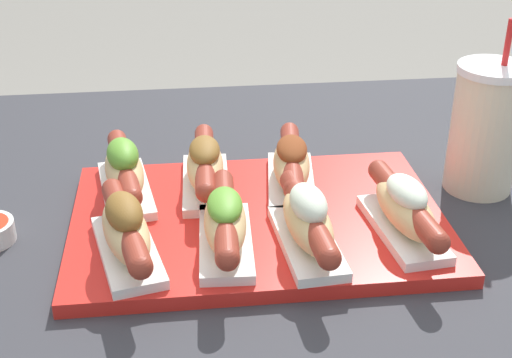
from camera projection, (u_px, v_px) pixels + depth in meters
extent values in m
cube|color=red|center=(258.00, 221.00, 0.89)|extent=(0.46, 0.31, 0.02)
cube|color=white|center=(128.00, 251.00, 0.80)|extent=(0.09, 0.17, 0.01)
ellipsoid|color=#DBB77A|center=(126.00, 230.00, 0.79)|extent=(0.08, 0.14, 0.04)
cylinder|color=maroon|center=(125.00, 225.00, 0.79)|extent=(0.06, 0.18, 0.03)
sphere|color=maroon|center=(141.00, 267.00, 0.72)|extent=(0.03, 0.03, 0.03)
sphere|color=maroon|center=(112.00, 189.00, 0.86)|extent=(0.03, 0.03, 0.03)
ellipsoid|color=brown|center=(124.00, 212.00, 0.78)|extent=(0.06, 0.08, 0.03)
cube|color=white|center=(226.00, 242.00, 0.82)|extent=(0.07, 0.16, 0.01)
ellipsoid|color=#DBB77A|center=(225.00, 221.00, 0.81)|extent=(0.05, 0.14, 0.04)
cylinder|color=maroon|center=(225.00, 216.00, 0.80)|extent=(0.03, 0.17, 0.03)
sphere|color=maroon|center=(227.00, 259.00, 0.73)|extent=(0.03, 0.03, 0.03)
sphere|color=maroon|center=(223.00, 180.00, 0.88)|extent=(0.03, 0.03, 0.03)
ellipsoid|color=#5B992D|center=(225.00, 205.00, 0.80)|extent=(0.04, 0.08, 0.02)
cube|color=white|center=(307.00, 242.00, 0.82)|extent=(0.07, 0.16, 0.01)
ellipsoid|color=#DBB77A|center=(308.00, 221.00, 0.81)|extent=(0.06, 0.14, 0.04)
cylinder|color=maroon|center=(308.00, 216.00, 0.80)|extent=(0.04, 0.18, 0.03)
sphere|color=maroon|center=(329.00, 258.00, 0.73)|extent=(0.03, 0.03, 0.03)
sphere|color=maroon|center=(290.00, 180.00, 0.88)|extent=(0.03, 0.03, 0.03)
ellipsoid|color=silver|center=(308.00, 203.00, 0.80)|extent=(0.05, 0.08, 0.03)
cube|color=white|center=(403.00, 229.00, 0.85)|extent=(0.08, 0.16, 0.01)
ellipsoid|color=#DBB77A|center=(405.00, 208.00, 0.83)|extent=(0.06, 0.14, 0.04)
cylinder|color=maroon|center=(406.00, 203.00, 0.83)|extent=(0.04, 0.18, 0.03)
sphere|color=maroon|center=(438.00, 243.00, 0.76)|extent=(0.03, 0.03, 0.03)
sphere|color=maroon|center=(378.00, 170.00, 0.91)|extent=(0.03, 0.03, 0.03)
ellipsoid|color=silver|center=(407.00, 192.00, 0.82)|extent=(0.05, 0.08, 0.03)
cube|color=white|center=(126.00, 190.00, 0.93)|extent=(0.08, 0.16, 0.01)
ellipsoid|color=#DBB77A|center=(124.00, 171.00, 0.92)|extent=(0.07, 0.14, 0.04)
cylinder|color=maroon|center=(124.00, 166.00, 0.92)|extent=(0.05, 0.18, 0.03)
sphere|color=maroon|center=(132.00, 198.00, 0.84)|extent=(0.03, 0.03, 0.03)
sphere|color=maroon|center=(117.00, 139.00, 0.99)|extent=(0.03, 0.03, 0.03)
ellipsoid|color=#5B992D|center=(123.00, 154.00, 0.91)|extent=(0.05, 0.08, 0.03)
cube|color=white|center=(206.00, 184.00, 0.95)|extent=(0.07, 0.16, 0.01)
ellipsoid|color=#DBB77A|center=(205.00, 165.00, 0.93)|extent=(0.05, 0.14, 0.04)
cylinder|color=maroon|center=(205.00, 160.00, 0.93)|extent=(0.03, 0.17, 0.03)
sphere|color=maroon|center=(206.00, 192.00, 0.85)|extent=(0.03, 0.03, 0.03)
sphere|color=maroon|center=(204.00, 133.00, 1.01)|extent=(0.03, 0.03, 0.03)
ellipsoid|color=brown|center=(205.00, 150.00, 0.92)|extent=(0.04, 0.08, 0.03)
cube|color=white|center=(291.00, 182.00, 0.95)|extent=(0.08, 0.16, 0.01)
ellipsoid|color=#DBB77A|center=(291.00, 163.00, 0.94)|extent=(0.06, 0.14, 0.04)
cylinder|color=maroon|center=(292.00, 158.00, 0.93)|extent=(0.05, 0.18, 0.03)
sphere|color=maroon|center=(294.00, 190.00, 0.86)|extent=(0.03, 0.03, 0.03)
sphere|color=maroon|center=(290.00, 132.00, 1.01)|extent=(0.03, 0.03, 0.03)
ellipsoid|color=brown|center=(292.00, 149.00, 0.93)|extent=(0.05, 0.08, 0.02)
cylinder|color=beige|center=(485.00, 132.00, 0.95)|extent=(0.09, 0.09, 0.17)
cylinder|color=white|center=(495.00, 69.00, 0.91)|extent=(0.09, 0.09, 0.01)
cylinder|color=red|center=(508.00, 42.00, 0.89)|extent=(0.01, 0.01, 0.06)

